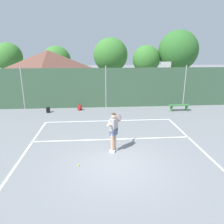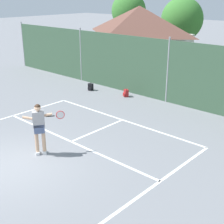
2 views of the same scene
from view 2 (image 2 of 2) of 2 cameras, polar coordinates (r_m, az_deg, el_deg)
The scene contains 7 objects.
ground_plane at distance 11.21m, azimuth -17.00°, elevation -9.11°, with size 120.00×120.00×0.00m, color slate.
court_markings at distance 11.50m, azimuth -14.24°, elevation -8.03°, with size 8.30×11.10×0.01m.
chainlink_fence at distance 16.63m, azimuth 9.87°, elevation 7.06°, with size 26.09×0.09×3.33m.
clubhouse_building at distance 23.09m, azimuth 4.77°, elevation 12.90°, with size 6.60×4.94×4.53m.
tennis_player at distance 11.29m, azimuth -12.78°, elevation -2.20°, with size 0.78×1.27×1.85m.
backpack_black at distance 18.79m, azimuth -3.83°, elevation 4.45°, with size 0.32×0.30×0.46m.
backpack_red at distance 17.61m, azimuth 2.49°, elevation 3.36°, with size 0.33×0.33×0.46m.
Camera 2 is at (8.66, -4.69, 5.37)m, focal length 51.48 mm.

